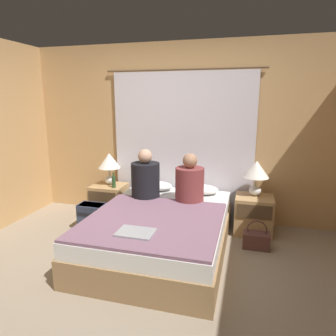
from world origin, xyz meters
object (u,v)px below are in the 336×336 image
object	(u,v)px
person_left_in_bed	(145,179)
laptop_on_bed	(136,232)
nightstand_left	(109,201)
backpack_on_floor	(92,215)
nightstand_right	(253,215)
handbag_on_floor	(256,240)
bed	(161,231)
beer_bottle_on_left_stand	(114,182)
lamp_right	(256,172)
pillow_left	(156,186)
person_right_in_bed	(190,183)
pillow_right	(200,189)
lamp_left	(109,163)

from	to	relation	value
person_left_in_bed	laptop_on_bed	bearing A→B (deg)	-75.37
nightstand_left	backpack_on_floor	xyz separation A→B (m)	(-0.02, -0.48, -0.04)
nightstand_right	laptop_on_bed	bearing A→B (deg)	-127.38
handbag_on_floor	laptop_on_bed	bearing A→B (deg)	-138.54
bed	person_left_in_bed	bearing A→B (deg)	127.73
beer_bottle_on_left_stand	backpack_on_floor	xyz separation A→B (m)	(-0.15, -0.39, -0.38)
bed	laptop_on_bed	bearing A→B (deg)	-94.54
laptop_on_bed	handbag_on_floor	distance (m)	1.56
nightstand_right	lamp_right	world-z (taller)	lamp_right
pillow_left	handbag_on_floor	bearing A→B (deg)	-18.60
person_right_in_bed	handbag_on_floor	distance (m)	1.04
lamp_right	person_left_in_bed	xyz separation A→B (m)	(-1.37, -0.39, -0.09)
pillow_right	laptop_on_bed	bearing A→B (deg)	-104.31
pillow_left	laptop_on_bed	bearing A→B (deg)	-79.58
person_left_in_bed	person_right_in_bed	size ratio (longest dim) A/B	1.04
pillow_right	handbag_on_floor	distance (m)	0.98
pillow_right	person_left_in_bed	world-z (taller)	person_left_in_bed
person_left_in_bed	beer_bottle_on_left_stand	world-z (taller)	person_left_in_bed
lamp_left	pillow_right	distance (m)	1.39
person_right_in_bed	pillow_right	bearing A→B (deg)	77.97
lamp_left	bed	bearing A→B (deg)	-38.71
lamp_right	laptop_on_bed	world-z (taller)	lamp_right
person_right_in_bed	pillow_left	bearing A→B (deg)	146.42
pillow_left	person_right_in_bed	world-z (taller)	person_right_in_bed
bed	pillow_right	world-z (taller)	pillow_right
nightstand_left	lamp_left	size ratio (longest dim) A/B	1.07
pillow_right	laptop_on_bed	world-z (taller)	pillow_right
nightstand_left	pillow_right	distance (m)	1.39
beer_bottle_on_left_stand	person_left_in_bed	bearing A→B (deg)	-23.06
lamp_left	backpack_on_floor	size ratio (longest dim) A/B	1.28
lamp_right	person_right_in_bed	xyz separation A→B (m)	(-0.79, -0.39, -0.10)
beer_bottle_on_left_stand	laptop_on_bed	world-z (taller)	beer_bottle_on_left_stand
pillow_right	backpack_on_floor	bearing A→B (deg)	-159.29
nightstand_left	lamp_left	world-z (taller)	lamp_left
person_right_in_bed	backpack_on_floor	xyz separation A→B (m)	(-1.29, -0.15, -0.51)
bed	nightstand_right	size ratio (longest dim) A/B	4.08
nightstand_right	pillow_left	world-z (taller)	pillow_left
lamp_right	beer_bottle_on_left_stand	distance (m)	1.96
pillow_left	lamp_right	bearing A→B (deg)	0.87
pillow_left	beer_bottle_on_left_stand	world-z (taller)	beer_bottle_on_left_stand
bed	handbag_on_floor	size ratio (longest dim) A/B	5.86
nightstand_left	person_right_in_bed	distance (m)	1.40
backpack_on_floor	nightstand_right	bearing A→B (deg)	12.90
backpack_on_floor	pillow_left	bearing A→B (deg)	35.43
nightstand_left	person_right_in_bed	xyz separation A→B (m)	(1.28, -0.33, 0.47)
nightstand_left	handbag_on_floor	bearing A→B (deg)	-11.49
bed	person_left_in_bed	xyz separation A→B (m)	(-0.34, 0.44, 0.50)
lamp_left	pillow_right	bearing A→B (deg)	-0.87
nightstand_right	backpack_on_floor	distance (m)	2.14
pillow_right	pillow_left	bearing A→B (deg)	180.00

